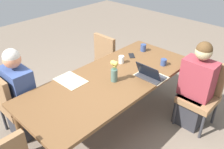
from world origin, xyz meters
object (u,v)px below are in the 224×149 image
at_px(laptop_near_left_near, 150,75).
at_px(dining_table, 112,83).
at_px(person_near_left_near, 195,90).
at_px(chair_far_left_mid, 14,102).
at_px(coffee_mug_near_left, 164,62).
at_px(phone_black, 132,56).
at_px(coffee_mug_centre_left, 121,60).
at_px(flower_vase, 114,71).
at_px(chair_near_left_near, 202,91).
at_px(coffee_mug_near_right, 143,48).
at_px(chair_far_left_far, 110,57).
at_px(person_far_left_mid, 22,99).

bearing_deg(laptop_near_left_near, dining_table, 133.65).
bearing_deg(person_near_left_near, chair_far_left_mid, 138.59).
distance_m(coffee_mug_near_left, phone_black, 0.49).
bearing_deg(dining_table, coffee_mug_centre_left, 25.56).
bearing_deg(coffee_mug_near_left, flower_vase, 164.10).
distance_m(chair_near_left_near, chair_far_left_mid, 2.37).
xyz_separation_m(chair_far_left_mid, laptop_near_left_near, (1.23, -1.11, 0.30)).
bearing_deg(phone_black, coffee_mug_centre_left, 138.17).
bearing_deg(laptop_near_left_near, coffee_mug_near_right, 42.88).
distance_m(chair_far_left_mid, coffee_mug_centre_left, 1.45).
bearing_deg(chair_far_left_far, coffee_mug_near_left, -93.05).
xyz_separation_m(dining_table, chair_far_left_mid, (-0.91, 0.78, -0.19)).
height_order(person_near_left_near, coffee_mug_near_left, person_near_left_near).
height_order(dining_table, laptop_near_left_near, laptop_near_left_near).
bearing_deg(phone_black, person_far_left_mid, 111.55).
relative_size(flower_vase, laptop_near_left_near, 0.84).
height_order(chair_near_left_near, person_near_left_near, person_near_left_near).
bearing_deg(chair_far_left_mid, coffee_mug_near_right, -18.42).
relative_size(chair_near_left_near, chair_far_left_far, 1.00).
distance_m(chair_far_left_mid, person_far_left_mid, 0.10).
xyz_separation_m(person_far_left_mid, phone_black, (1.46, -0.52, 0.24)).
height_order(dining_table, phone_black, phone_black).
height_order(person_far_left_mid, flower_vase, person_far_left_mid).
distance_m(person_near_left_near, flower_vase, 1.12).
relative_size(dining_table, phone_black, 15.22).
distance_m(laptop_near_left_near, phone_black, 0.62).
height_order(chair_far_left_mid, chair_far_left_far, same).
bearing_deg(chair_far_left_far, chair_far_left_mid, 179.68).
distance_m(chair_near_left_near, coffee_mug_near_right, 1.02).
height_order(chair_far_left_far, coffee_mug_near_right, chair_far_left_far).
relative_size(dining_table, coffee_mug_centre_left, 22.46).
distance_m(chair_near_left_near, flower_vase, 1.22).
relative_size(chair_far_left_mid, phone_black, 6.00).
relative_size(person_near_left_near, flower_vase, 4.44).
height_order(person_far_left_mid, coffee_mug_centre_left, person_far_left_mid).
xyz_separation_m(dining_table, person_near_left_near, (0.80, -0.72, -0.16)).
xyz_separation_m(chair_near_left_near, person_far_left_mid, (-1.71, 1.51, 0.03)).
relative_size(chair_near_left_near, person_far_left_mid, 0.75).
relative_size(laptop_near_left_near, coffee_mug_centre_left, 3.15).
height_order(dining_table, chair_near_left_near, chair_near_left_near).
distance_m(dining_table, laptop_near_left_near, 0.47).
bearing_deg(dining_table, coffee_mug_near_right, 12.26).
bearing_deg(chair_far_left_far, dining_table, -134.44).
bearing_deg(laptop_near_left_near, coffee_mug_near_left, 8.62).
distance_m(flower_vase, coffee_mug_near_right, 0.94).
xyz_separation_m(coffee_mug_near_left, coffee_mug_near_right, (0.17, 0.46, 0.01)).
xyz_separation_m(coffee_mug_near_left, phone_black, (-0.08, 0.48, -0.04)).
xyz_separation_m(dining_table, coffee_mug_near_right, (0.87, 0.19, 0.13)).
distance_m(person_far_left_mid, coffee_mug_near_left, 1.85).
bearing_deg(person_far_left_mid, coffee_mug_centre_left, -24.51).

